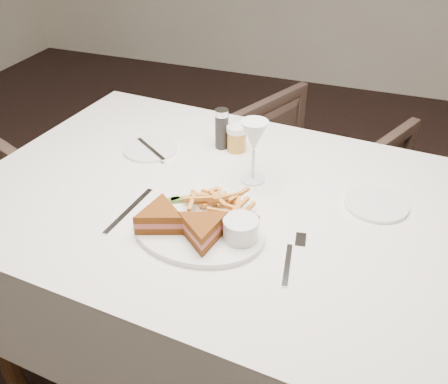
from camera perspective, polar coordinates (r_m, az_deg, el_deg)
name	(u,v)px	position (r m, az deg, el deg)	size (l,w,h in m)	color
ground	(187,309)	(2.02, -4.23, -13.20)	(5.00, 5.00, 0.00)	black
table	(230,300)	(1.53, 0.66, -12.24)	(1.37, 0.91, 0.75)	white
chair_far	(313,169)	(2.27, 10.11, 2.62)	(0.62, 0.58, 0.64)	#48352C
table_setting	(217,198)	(1.22, -0.84, -0.64)	(0.83, 0.63, 0.18)	white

